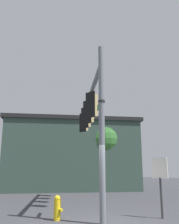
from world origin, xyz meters
TOP-DOWN VIEW (x-y plane):
  - signal_pole at (0.00, 0.00)m, footprint 0.20×0.20m
  - mast_arm at (-2.77, 2.75)m, footprint 5.68×5.64m
  - traffic_light_nearest_pole at (-1.96, 1.96)m, footprint 0.54×0.49m
  - traffic_light_mid_inner at (-3.03, 3.03)m, footprint 0.54×0.49m
  - traffic_light_mid_outer at (-4.10, 4.09)m, footprint 0.54×0.49m
  - traffic_light_arm_end at (-5.18, 5.15)m, footprint 0.54×0.49m
  - street_name_sign at (-0.23, 0.23)m, footprint 0.86×0.86m
  - storefront_building at (-10.47, 9.42)m, footprint 12.86×13.13m
  - tree_by_storefront at (-7.17, 9.81)m, footprint 3.29×3.29m
  - fire_hydrant at (-1.58, -0.49)m, footprint 0.35×0.24m
  - historical_marker at (1.07, 2.11)m, footprint 0.60×0.08m

SIDE VIEW (x-z plane):
  - fire_hydrant at x=-1.58m, z-range 0.00..0.83m
  - historical_marker at x=1.07m, z-range 0.34..2.47m
  - storefront_building at x=-10.47m, z-range 0.01..5.75m
  - signal_pole at x=0.00m, z-range 0.00..6.11m
  - tree_by_storefront at x=-7.17m, z-range 1.16..6.81m
  - street_name_sign at x=-0.23m, z-range 3.92..4.14m
  - traffic_light_nearest_pole at x=-1.96m, z-range 3.93..5.25m
  - traffic_light_mid_inner at x=-3.03m, z-range 3.93..5.25m
  - traffic_light_mid_outer at x=-4.10m, z-range 3.93..5.25m
  - traffic_light_arm_end at x=-5.18m, z-range 3.93..5.25m
  - mast_arm at x=-2.77m, z-range 5.29..5.48m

